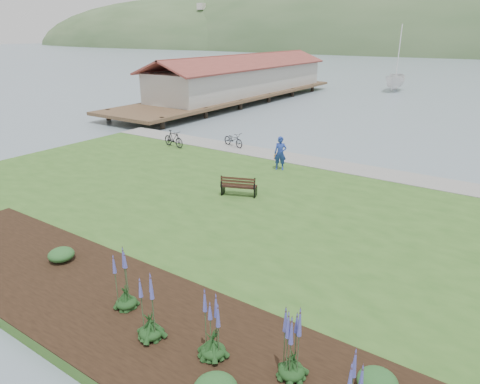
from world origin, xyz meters
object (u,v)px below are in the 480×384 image
object	(u,v)px
park_bench	(239,186)
person	(280,150)
sailboat	(394,91)
bicycle_a	(233,140)

from	to	relation	value
park_bench	person	bearing A→B (deg)	74.22
park_bench	sailboat	world-z (taller)	sailboat
park_bench	sailboat	xyz separation A→B (m)	(-5.72, 47.39, -0.92)
person	bicycle_a	bearing A→B (deg)	130.80
person	sailboat	distance (m)	42.89
person	sailboat	world-z (taller)	sailboat
bicycle_a	sailboat	size ratio (longest dim) A/B	0.07
person	sailboat	bearing A→B (deg)	75.91
park_bench	person	world-z (taller)	person
bicycle_a	park_bench	bearing A→B (deg)	-128.01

